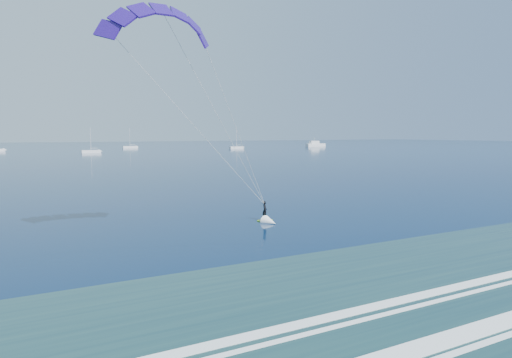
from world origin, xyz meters
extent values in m
cube|color=#1E423F|center=(0.00, 8.00, 0.01)|extent=(600.00, 22.00, 0.03)
cube|color=white|center=(0.00, 5.50, 0.04)|extent=(600.00, 1.10, 0.07)
cube|color=white|center=(0.00, 9.50, 0.04)|extent=(600.00, 0.70, 0.07)
cube|color=#95D919|center=(8.15, 30.72, 0.04)|extent=(1.46, 0.47, 0.08)
imported|color=black|center=(8.15, 30.72, 0.98)|extent=(0.69, 0.78, 1.80)
cone|color=white|center=(8.00, 29.42, 0.08)|extent=(1.31, 1.74, 1.10)
cube|color=silver|center=(154.14, 224.88, 0.94)|extent=(12.88, 3.43, 1.89)
cube|color=silver|center=(153.14, 224.88, 2.75)|extent=(6.01, 2.75, 1.72)
cylinder|color=silver|center=(153.14, 224.88, 4.61)|extent=(0.16, 0.16, 2.00)
cube|color=silver|center=(17.19, 194.12, 0.60)|extent=(7.60, 2.40, 1.20)
cylinder|color=silver|center=(17.19, 194.12, 5.95)|extent=(0.18, 0.18, 9.51)
cylinder|color=silver|center=(18.39, 194.12, 2.00)|extent=(2.60, 0.12, 0.12)
cube|color=silver|center=(45.72, 247.73, 0.60)|extent=(7.91, 2.40, 1.20)
cylinder|color=silver|center=(45.72, 247.73, 6.03)|extent=(0.18, 0.18, 9.66)
cylinder|color=silver|center=(46.92, 247.73, 2.00)|extent=(2.60, 0.12, 0.12)
cube|color=silver|center=(93.93, 212.94, 0.60)|extent=(7.88, 2.40, 1.20)
cylinder|color=silver|center=(93.93, 212.94, 6.04)|extent=(0.18, 0.18, 9.67)
cylinder|color=silver|center=(95.13, 212.94, 2.00)|extent=(2.60, 0.12, 0.12)
camera|label=1|loc=(-12.78, -6.21, 8.24)|focal=32.00mm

